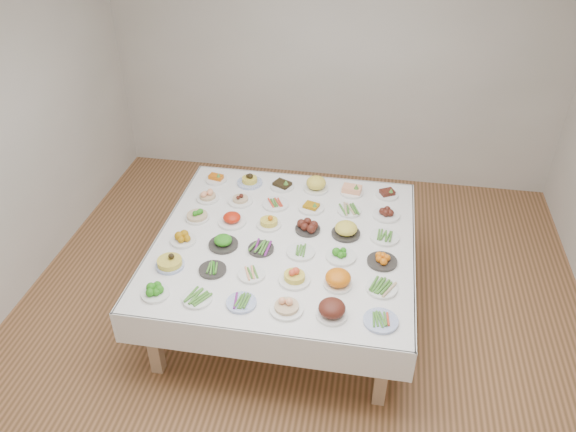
% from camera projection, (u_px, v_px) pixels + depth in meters
% --- Properties ---
extents(room_envelope, '(5.02, 5.02, 2.81)m').
position_uv_depth(room_envelope, '(300.00, 125.00, 3.82)').
color(room_envelope, '#9F6942').
rests_on(room_envelope, ground).
extents(display_table, '(2.09, 2.09, 0.75)m').
position_uv_depth(display_table, '(285.00, 246.00, 4.59)').
color(display_table, white).
rests_on(display_table, ground).
extents(dish_0, '(0.20, 0.20, 0.09)m').
position_uv_depth(dish_0, '(155.00, 291.00, 3.99)').
color(dish_0, white).
rests_on(dish_0, display_table).
extents(dish_1, '(0.21, 0.21, 0.05)m').
position_uv_depth(dish_1, '(197.00, 298.00, 3.96)').
color(dish_1, white).
rests_on(dish_1, display_table).
extents(dish_2, '(0.21, 0.21, 0.05)m').
position_uv_depth(dish_2, '(241.00, 302.00, 3.92)').
color(dish_2, '#4C66B2').
rests_on(dish_2, display_table).
extents(dish_3, '(0.23, 0.23, 0.14)m').
position_uv_depth(dish_3, '(287.00, 303.00, 3.85)').
color(dish_3, white).
rests_on(dish_3, display_table).
extents(dish_4, '(0.23, 0.23, 0.13)m').
position_uv_depth(dish_4, '(332.00, 309.00, 3.81)').
color(dish_4, white).
rests_on(dish_4, display_table).
extents(dish_5, '(0.23, 0.23, 0.05)m').
position_uv_depth(dish_5, '(381.00, 320.00, 3.78)').
color(dish_5, '#4C66B2').
rests_on(dish_5, display_table).
extents(dish_6, '(0.23, 0.22, 0.13)m').
position_uv_depth(dish_6, '(169.00, 260.00, 4.24)').
color(dish_6, '#4C66B2').
rests_on(dish_6, display_table).
extents(dish_7, '(0.21, 0.21, 0.05)m').
position_uv_depth(dish_7, '(213.00, 269.00, 4.22)').
color(dish_7, '#2C2A27').
rests_on(dish_7, display_table).
extents(dish_8, '(0.20, 0.20, 0.05)m').
position_uv_depth(dish_8, '(251.00, 274.00, 4.17)').
color(dish_8, white).
rests_on(dish_8, display_table).
extents(dish_9, '(0.24, 0.24, 0.14)m').
position_uv_depth(dish_9, '(294.00, 274.00, 4.10)').
color(dish_9, white).
rests_on(dish_9, display_table).
extents(dish_10, '(0.21, 0.21, 0.14)m').
position_uv_depth(dish_10, '(338.00, 278.00, 4.06)').
color(dish_10, white).
rests_on(dish_10, display_table).
extents(dish_11, '(0.25, 0.23, 0.06)m').
position_uv_depth(dish_11, '(382.00, 287.00, 4.04)').
color(dish_11, white).
rests_on(dish_11, display_table).
extents(dish_12, '(0.20, 0.20, 0.09)m').
position_uv_depth(dish_12, '(183.00, 238.00, 4.51)').
color(dish_12, white).
rests_on(dish_12, display_table).
extents(dish_13, '(0.23, 0.23, 0.12)m').
position_uv_depth(dish_13, '(223.00, 241.00, 4.45)').
color(dish_13, '#2C2A27').
rests_on(dish_13, display_table).
extents(dish_14, '(0.20, 0.20, 0.05)m').
position_uv_depth(dish_14, '(261.00, 248.00, 4.42)').
color(dish_14, '#2C2A27').
rests_on(dish_14, display_table).
extents(dish_15, '(0.22, 0.22, 0.05)m').
position_uv_depth(dish_15, '(301.00, 252.00, 4.39)').
color(dish_15, white).
rests_on(dish_15, display_table).
extents(dish_16, '(0.23, 0.23, 0.09)m').
position_uv_depth(dish_16, '(341.00, 254.00, 4.34)').
color(dish_16, white).
rests_on(dish_16, display_table).
extents(dish_17, '(0.23, 0.23, 0.09)m').
position_uv_depth(dish_17, '(382.00, 259.00, 4.29)').
color(dish_17, '#2C2A27').
rests_on(dish_17, display_table).
extents(dish_18, '(0.20, 0.20, 0.11)m').
position_uv_depth(dish_18, '(197.00, 214.00, 4.76)').
color(dish_18, white).
rests_on(dish_18, display_table).
extents(dish_19, '(0.23, 0.23, 0.13)m').
position_uv_depth(dish_19, '(232.00, 217.00, 4.71)').
color(dish_19, white).
rests_on(dish_19, display_table).
extents(dish_20, '(0.20, 0.20, 0.12)m').
position_uv_depth(dish_20, '(269.00, 221.00, 4.67)').
color(dish_20, white).
rests_on(dish_20, display_table).
extents(dish_21, '(0.21, 0.21, 0.10)m').
position_uv_depth(dish_21, '(308.00, 226.00, 4.63)').
color(dish_21, '#2C2A27').
rests_on(dish_21, display_table).
extents(dish_22, '(0.23, 0.23, 0.13)m').
position_uv_depth(dish_22, '(346.00, 229.00, 4.57)').
color(dish_22, '#2C2A27').
rests_on(dish_22, display_table).
extents(dish_23, '(0.23, 0.23, 0.05)m').
position_uv_depth(dish_23, '(384.00, 237.00, 4.55)').
color(dish_23, white).
rests_on(dish_23, display_table).
extents(dish_24, '(0.22, 0.22, 0.12)m').
position_uv_depth(dish_24, '(207.00, 194.00, 5.01)').
color(dish_24, white).
rests_on(dish_24, display_table).
extents(dish_25, '(0.22, 0.22, 0.12)m').
position_uv_depth(dish_25, '(240.00, 197.00, 4.97)').
color(dish_25, white).
rests_on(dish_25, display_table).
extents(dish_26, '(0.23, 0.23, 0.05)m').
position_uv_depth(dish_26, '(276.00, 203.00, 4.95)').
color(dish_26, white).
rests_on(dish_26, display_table).
extents(dish_27, '(0.22, 0.22, 0.09)m').
position_uv_depth(dish_27, '(311.00, 206.00, 4.89)').
color(dish_27, white).
rests_on(dish_27, display_table).
extents(dish_28, '(0.20, 0.20, 0.05)m').
position_uv_depth(dish_28, '(349.00, 210.00, 4.86)').
color(dish_28, white).
rests_on(dish_28, display_table).
extents(dish_29, '(0.23, 0.23, 0.09)m').
position_uv_depth(dish_29, '(386.00, 213.00, 4.80)').
color(dish_29, white).
rests_on(dish_29, display_table).
extents(dish_30, '(0.20, 0.20, 0.09)m').
position_uv_depth(dish_30, '(216.00, 178.00, 5.29)').
color(dish_30, white).
rests_on(dish_30, display_table).
extents(dish_31, '(0.23, 0.23, 0.13)m').
position_uv_depth(dish_31, '(250.00, 179.00, 5.23)').
color(dish_31, '#4C66B2').
rests_on(dish_31, display_table).
extents(dish_32, '(0.22, 0.22, 0.10)m').
position_uv_depth(dish_32, '(282.00, 183.00, 5.18)').
color(dish_32, white).
rests_on(dish_32, display_table).
extents(dish_33, '(0.25, 0.25, 0.14)m').
position_uv_depth(dish_33, '(316.00, 184.00, 5.13)').
color(dish_33, white).
rests_on(dish_33, display_table).
extents(dish_34, '(0.21, 0.21, 0.10)m').
position_uv_depth(dish_34, '(352.00, 189.00, 5.10)').
color(dish_34, white).
rests_on(dish_34, display_table).
extents(dish_35, '(0.20, 0.20, 0.08)m').
position_uv_depth(dish_35, '(387.00, 193.00, 5.07)').
color(dish_35, white).
rests_on(dish_35, display_table).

